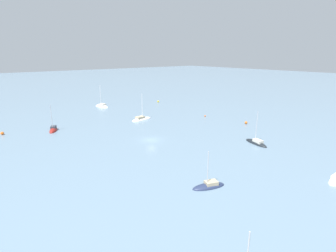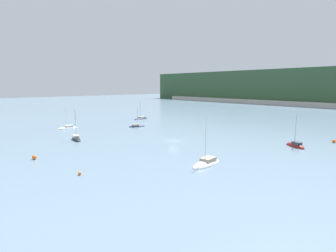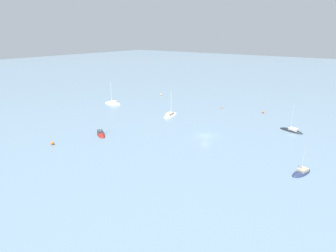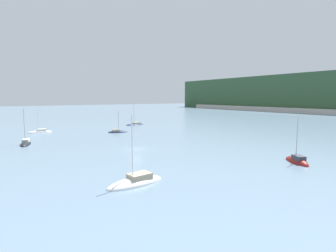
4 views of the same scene
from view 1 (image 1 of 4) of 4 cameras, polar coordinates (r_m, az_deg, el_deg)
ground_plane at (r=68.50m, az=-3.69°, el=-3.06°), size 600.00×600.00×0.00m
sailboat_1 at (r=89.48m, az=-5.80°, el=1.43°), size 3.65×8.17×9.64m
sailboat_2 at (r=83.48m, az=-23.67°, el=-0.87°), size 6.05×4.34×8.60m
sailboat_3 at (r=45.99m, az=8.88°, el=-12.86°), size 3.88×6.28×7.09m
sailboat_5 at (r=114.24m, az=-14.19°, el=4.13°), size 7.97×4.19×10.17m
sailboat_6 at (r=69.24m, az=18.65°, el=-3.57°), size 7.21×3.48×9.06m
mooring_buoy_0 at (r=94.35m, az=8.07°, el=2.19°), size 0.53×0.53×0.53m
mooring_buoy_1 at (r=85.97m, az=-32.39°, el=-1.34°), size 0.86×0.86×0.86m
mooring_buoy_2 at (r=121.19m, az=-2.16°, el=5.37°), size 0.80×0.80×0.80m
mooring_buoy_3 at (r=87.32m, az=16.63°, el=0.71°), size 0.87×0.87×0.87m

